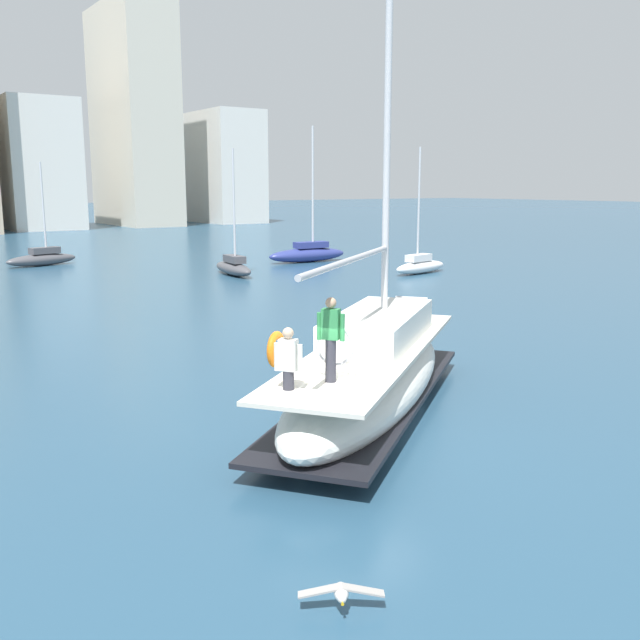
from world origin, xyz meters
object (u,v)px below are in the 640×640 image
object	(u,v)px
moored_catamaran	(42,258)
moored_cutter_right	(233,266)
main_sailboat	(371,373)
moored_sloop_far	(420,265)
moored_sloop_near	(308,253)
seagull	(341,592)

from	to	relation	value
moored_catamaran	moored_cutter_right	bearing A→B (deg)	-55.08
main_sailboat	moored_sloop_far	world-z (taller)	main_sailboat
moored_catamaran	moored_cutter_right	world-z (taller)	moored_cutter_right
moored_catamaran	moored_sloop_near	bearing A→B (deg)	-26.74
main_sailboat	moored_sloop_far	bearing A→B (deg)	45.39
moored_catamaran	seagull	xyz separation A→B (m)	(-6.10, -40.81, -0.26)
moored_catamaran	seagull	bearing A→B (deg)	-98.51
moored_cutter_right	seagull	xyz separation A→B (m)	(-13.90, -29.64, -0.26)
moored_sloop_near	moored_catamaran	distance (m)	16.99
moored_catamaran	moored_cutter_right	distance (m)	13.62
moored_sloop_near	moored_sloop_far	distance (m)	9.08
moored_cutter_right	seagull	size ratio (longest dim) A/B	7.40
moored_cutter_right	seagull	distance (m)	32.74
main_sailboat	moored_catamaran	xyz separation A→B (m)	(1.05, 34.97, -0.39)
main_sailboat	moored_catamaran	world-z (taller)	main_sailboat
moored_sloop_near	moored_sloop_far	xyz separation A→B (m)	(1.99, -8.86, -0.11)
moored_catamaran	moored_sloop_far	bearing A→B (deg)	-43.88
moored_sloop_near	moored_cutter_right	distance (m)	8.18
seagull	moored_sloop_near	bearing A→B (deg)	57.31
moored_catamaran	seagull	world-z (taller)	moored_catamaran
moored_cutter_right	moored_sloop_near	bearing A→B (deg)	25.53
moored_sloop_far	main_sailboat	bearing A→B (deg)	-134.61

